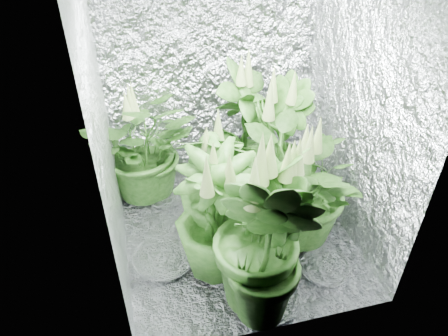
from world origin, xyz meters
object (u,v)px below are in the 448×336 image
object	(u,v)px
plant_c	(277,148)
plant_h	(215,217)
plant_g	(265,243)
plant_f	(268,220)
circulation_fan	(299,178)
plant_d	(217,189)
plant_a	(143,145)
plant_e	(304,192)
plant_b	(244,129)

from	to	relation	value
plant_c	plant_h	xyz separation A→B (m)	(-0.60, -0.56, -0.05)
plant_g	plant_f	bearing A→B (deg)	66.66
plant_f	plant_g	size ratio (longest dim) A/B	0.94
plant_c	circulation_fan	world-z (taller)	plant_c
plant_d	plant_h	distance (m)	0.27
circulation_fan	plant_f	bearing A→B (deg)	-113.81
plant_a	plant_f	distance (m)	1.25
plant_d	plant_e	distance (m)	0.58
plant_a	plant_b	world-z (taller)	plant_b
plant_g	circulation_fan	distance (m)	1.28
plant_g	circulation_fan	bearing A→B (deg)	57.04
plant_a	plant_c	size ratio (longest dim) A/B	0.90
plant_f	plant_e	bearing A→B (deg)	37.89
plant_g	plant_b	bearing A→B (deg)	78.80
plant_c	plant_f	xyz separation A→B (m)	(-0.33, -0.74, 0.03)
plant_a	plant_e	size ratio (longest dim) A/B	1.03
plant_b	plant_e	bearing A→B (deg)	-74.86
plant_b	plant_h	world-z (taller)	plant_b
plant_d	plant_e	bearing A→B (deg)	-16.25
plant_d	plant_e	xyz separation A→B (m)	(0.56, -0.16, -0.01)
plant_h	circulation_fan	distance (m)	1.10
plant_d	circulation_fan	bearing A→B (deg)	25.28
plant_d	circulation_fan	world-z (taller)	plant_d
plant_d	plant_h	world-z (taller)	same
plant_c	circulation_fan	xyz separation A→B (m)	(0.24, 0.06, -0.38)
plant_a	plant_b	size ratio (longest dim) A/B	0.87
plant_a	circulation_fan	xyz separation A→B (m)	(1.19, -0.27, -0.34)
plant_c	plant_f	bearing A→B (deg)	-113.77
plant_g	plant_c	bearing A→B (deg)	66.32
plant_d	plant_f	size ratio (longest dim) A/B	0.87
plant_a	plant_c	xyz separation A→B (m)	(0.96, -0.33, 0.04)
plant_a	plant_b	distance (m)	0.79
plant_h	plant_a	bearing A→B (deg)	111.42
plant_c	plant_h	bearing A→B (deg)	-137.12
plant_g	plant_h	size ratio (longest dim) A/B	1.22
plant_g	circulation_fan	size ratio (longest dim) A/B	3.93
plant_b	plant_c	xyz separation A→B (m)	(0.17, -0.28, -0.02)
circulation_fan	plant_h	bearing A→B (deg)	-132.25
plant_b	plant_h	bearing A→B (deg)	-117.20
plant_a	plant_g	distance (m)	1.39
circulation_fan	plant_g	bearing A→B (deg)	-111.67
plant_f	plant_h	size ratio (longest dim) A/B	1.15
plant_b	plant_e	distance (m)	0.78
plant_g	plant_d	bearing A→B (deg)	100.25
plant_e	plant_g	bearing A→B (deg)	-132.79
plant_b	plant_d	bearing A→B (deg)	-121.67
plant_d	plant_g	distance (m)	0.66
plant_e	circulation_fan	size ratio (longest dim) A/B	3.08
plant_e	circulation_fan	world-z (taller)	plant_e
plant_h	plant_b	bearing A→B (deg)	62.80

